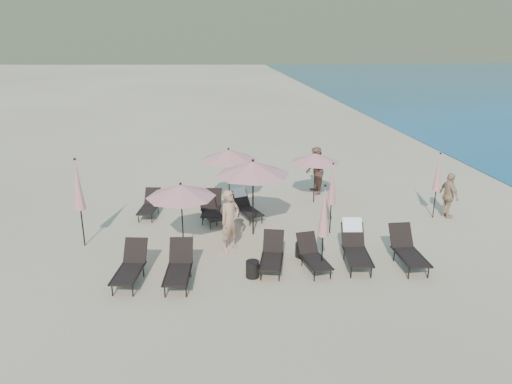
{
  "coord_description": "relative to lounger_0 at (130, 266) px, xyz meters",
  "views": [
    {
      "loc": [
        -3.35,
        -12.27,
        6.48
      ],
      "look_at": [
        -1.14,
        3.5,
        1.1
      ],
      "focal_mm": 35.0,
      "sensor_mm": 36.0,
      "label": 1
    }
  ],
  "objects": [
    {
      "name": "umbrella_open_3",
      "position": [
        6.31,
        5.34,
        1.32
      ],
      "size": [
        1.85,
        1.85,
        1.99
      ],
      "color": "black",
      "rests_on": "ground"
    },
    {
      "name": "beachgoer_a",
      "position": [
        2.78,
        1.62,
        0.49
      ],
      "size": [
        0.82,
        0.75,
        1.87
      ],
      "primitive_type": "imported",
      "rotation": [
        0.0,
        0.0,
        0.59
      ],
      "color": "tan",
      "rests_on": "ground"
    },
    {
      "name": "beachgoer_c",
      "position": [
        10.56,
        3.17,
        0.37
      ],
      "size": [
        0.53,
        1.0,
        1.62
      ],
      "primitive_type": "imported",
      "rotation": [
        0.0,
        0.0,
        1.72
      ],
      "color": "tan",
      "rests_on": "ground"
    },
    {
      "name": "side_table_1",
      "position": [
        4.83,
        0.83,
        -0.24
      ],
      "size": [
        0.44,
        0.44,
        0.41
      ],
      "primitive_type": "cylinder",
      "color": "black",
      "rests_on": "ground"
    },
    {
      "name": "lounger_7",
      "position": [
        2.33,
        3.93,
        -0.05
      ],
      "size": [
        0.89,
        1.57,
        0.85
      ],
      "rotation": [
        0.0,
        0.0,
        0.23
      ],
      "color": "black",
      "rests_on": "ground"
    },
    {
      "name": "side_table_0",
      "position": [
        3.21,
        -0.21,
        -0.22
      ],
      "size": [
        0.37,
        0.37,
        0.46
      ],
      "primitive_type": "cylinder",
      "color": "black",
      "rests_on": "ground"
    },
    {
      "name": "umbrella_open_0",
      "position": [
        1.38,
        1.62,
        1.49
      ],
      "size": [
        2.03,
        2.03,
        2.19
      ],
      "color": "black",
      "rests_on": "ground"
    },
    {
      "name": "lounger_2",
      "position": [
        3.81,
        0.22,
        -0.03
      ],
      "size": [
        0.95,
        1.65,
        0.9
      ],
      "rotation": [
        0.0,
        0.0,
        -0.25
      ],
      "color": "black",
      "rests_on": "ground"
    },
    {
      "name": "lounger_0",
      "position": [
        0.0,
        0.0,
        0.0
      ],
      "size": [
        0.93,
        1.74,
        0.95
      ],
      "rotation": [
        0.0,
        0.0,
        -0.19
      ],
      "color": "black",
      "rests_on": "ground"
    },
    {
      "name": "beachgoer_b",
      "position": [
        6.62,
        6.39,
        0.5
      ],
      "size": [
        0.75,
        0.95,
        1.89
      ],
      "primitive_type": "imported",
      "rotation": [
        0.0,
        0.0,
        -1.53
      ],
      "color": "#965F4D",
      "rests_on": "ground"
    },
    {
      "name": "ground",
      "position": [
        4.99,
        0.14,
        -0.45
      ],
      "size": [
        800.0,
        800.0,
        0.0
      ],
      "primitive_type": "plane",
      "color": "#D6BA8C",
      "rests_on": "ground"
    },
    {
      "name": "lounger_9",
      "position": [
        3.56,
        4.16,
        0.01
      ],
      "size": [
        1.01,
        1.61,
        0.95
      ],
      "rotation": [
        0.0,
        0.0,
        0.33
      ],
      "color": "black",
      "rests_on": "ground"
    },
    {
      "name": "lounger_8",
      "position": [
        2.38,
        4.29,
        -0.03
      ],
      "size": [
        0.84,
        1.62,
        0.88
      ],
      "rotation": [
        0.0,
        0.0,
        -0.17
      ],
      "color": "black",
      "rests_on": "ground"
    },
    {
      "name": "umbrella_open_2",
      "position": [
        3.08,
        5.27,
        1.56
      ],
      "size": [
        2.11,
        2.11,
        2.27
      ],
      "color": "black",
      "rests_on": "ground"
    },
    {
      "name": "lounger_4",
      "position": [
        6.21,
        0.22,
        0.09
      ],
      "size": [
        0.88,
        1.85,
        1.11
      ],
      "rotation": [
        0.0,
        0.0,
        -0.13
      ],
      "color": "black",
      "rests_on": "ground"
    },
    {
      "name": "umbrella_closed_2",
      "position": [
        -1.65,
        2.51,
        1.49
      ],
      "size": [
        0.33,
        0.33,
        2.78
      ],
      "color": "black",
      "rests_on": "ground"
    },
    {
      "name": "lounger_3",
      "position": [
        4.93,
        0.04,
        -0.05
      ],
      "size": [
        0.76,
        1.55,
        0.85
      ],
      "rotation": [
        0.0,
        0.0,
        0.14
      ],
      "color": "black",
      "rests_on": "ground"
    },
    {
      "name": "lounger_5",
      "position": [
        7.62,
        -0.11,
        0.02
      ],
      "size": [
        0.71,
        1.75,
        1.0
      ],
      "rotation": [
        0.0,
        0.0,
        -0.03
      ],
      "color": "black",
      "rests_on": "ground"
    },
    {
      "name": "umbrella_closed_3",
      "position": [
        6.1,
        2.4,
        1.21
      ],
      "size": [
        0.28,
        0.28,
        2.38
      ],
      "color": "black",
      "rests_on": "ground"
    },
    {
      "name": "lounger_1",
      "position": [
        1.26,
        -0.21,
        0.01
      ],
      "size": [
        0.84,
        1.75,
        0.97
      ],
      "rotation": [
        0.0,
        0.0,
        -0.12
      ],
      "color": "black",
      "rests_on": "ground"
    },
    {
      "name": "lounger_6",
      "position": [
        0.2,
        4.81,
        -0.05
      ],
      "size": [
        0.82,
        1.56,
        0.85
      ],
      "rotation": [
        0.0,
        0.0,
        -0.19
      ],
      "color": "black",
      "rests_on": "ground"
    },
    {
      "name": "umbrella_open_1",
      "position": [
        3.61,
        2.64,
        1.78
      ],
      "size": [
        2.34,
        2.34,
        2.52
      ],
      "color": "black",
      "rests_on": "ground"
    },
    {
      "name": "umbrella_closed_1",
      "position": [
        10.09,
        3.22,
        1.2
      ],
      "size": [
        0.28,
        0.28,
        2.36
      ],
      "color": "black",
      "rests_on": "ground"
    },
    {
      "name": "umbrella_closed_0",
      "position": [
        5.13,
        -0.19,
        1.32
      ],
      "size": [
        0.3,
        0.3,
        2.53
      ],
      "color": "black",
      "rests_on": "ground"
    }
  ]
}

